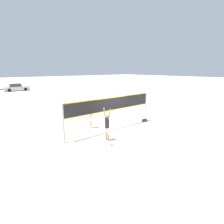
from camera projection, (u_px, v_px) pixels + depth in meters
The scene contains 7 objects.
ground_plane at pixel (112, 129), 13.09m from camera, with size 200.00×200.00×0.00m, color beige.
volleyball_net at pixel (112, 106), 12.67m from camera, with size 7.69×0.11×2.45m.
player_spiker at pixel (107, 124), 10.84m from camera, with size 0.28×0.70×2.09m.
player_blocker at pixel (91, 113), 13.15m from camera, with size 0.28×0.72×2.23m.
volleyball at pixel (111, 143), 10.35m from camera, with size 0.24×0.24×0.24m.
gear_bag at pixel (145, 120), 15.01m from camera, with size 0.40×0.25×0.22m.
parked_car_mid at pixel (17, 88), 36.16m from camera, with size 4.89×2.17×1.49m.
Camera 1 is at (-7.93, -9.53, 4.40)m, focal length 28.00 mm.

